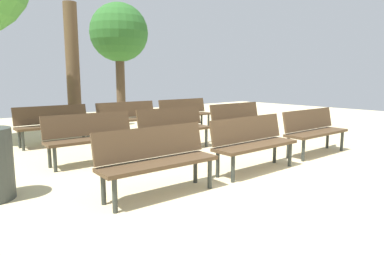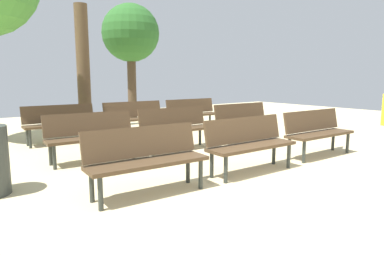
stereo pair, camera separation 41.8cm
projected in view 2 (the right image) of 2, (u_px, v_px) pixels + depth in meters
ground_plane at (335, 200)px, 4.24m from camera, size 24.00×24.00×0.00m
bench_r0_c0 at (146, 156)px, 4.40m from camera, size 1.63×0.58×0.87m
bench_r0_c1 at (249, 141)px, 5.42m from camera, size 1.61×0.53×0.87m
bench_r0_c2 at (317, 130)px, 6.55m from camera, size 1.62×0.54×0.87m
bench_r1_c0 at (91, 134)px, 6.12m from camera, size 1.63×0.59×0.87m
bench_r1_c1 at (176, 126)px, 7.11m from camera, size 1.61×0.52×0.87m
bench_r1_c2 at (244, 119)px, 8.20m from camera, size 1.61×0.53×0.87m
bench_r2_c0 at (60, 121)px, 7.78m from camera, size 1.62×0.55×0.87m
bench_r2_c1 at (135, 116)px, 8.83m from camera, size 1.63×0.59×0.87m
bench_r2_c2 at (193, 112)px, 9.84m from camera, size 1.62×0.55×0.87m
tree_0 at (131, 34)px, 11.87m from camera, size 2.00×2.00×4.03m
tree_1 at (83, 67)px, 9.89m from camera, size 0.38×0.38×3.58m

